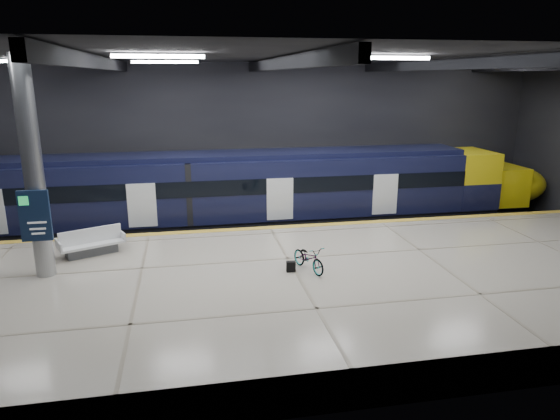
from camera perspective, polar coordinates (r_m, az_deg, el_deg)
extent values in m
plane|color=black|center=(19.04, 0.26, -7.60)|extent=(30.00, 30.00, 0.00)
cube|color=black|center=(25.69, -3.17, 7.58)|extent=(30.00, 0.10, 8.00)
cube|color=black|center=(10.39, 8.77, -3.84)|extent=(30.00, 0.10, 8.00)
cube|color=black|center=(17.58, 0.29, 17.23)|extent=(30.00, 16.00, 0.10)
cube|color=black|center=(17.45, -20.21, 15.54)|extent=(0.25, 16.00, 0.40)
cube|color=black|center=(17.58, 0.29, 16.42)|extent=(0.25, 16.00, 0.40)
cube|color=black|center=(19.63, 18.43, 15.54)|extent=(0.25, 16.00, 0.40)
cube|color=white|center=(15.27, -13.73, 16.70)|extent=(2.60, 0.18, 0.10)
cube|color=white|center=(16.53, 12.42, 16.62)|extent=(2.60, 0.18, 0.10)
cube|color=white|center=(21.26, -12.99, 16.17)|extent=(2.60, 0.18, 0.10)
cube|color=white|center=(22.18, 6.16, 16.39)|extent=(2.60, 0.18, 0.10)
cube|color=white|center=(25.11, 22.23, 15.24)|extent=(2.60, 0.18, 0.10)
cube|color=beige|center=(16.58, 1.94, -9.11)|extent=(30.00, 11.00, 1.10)
cube|color=gold|center=(21.21, -1.16, -2.02)|extent=(30.00, 0.40, 0.01)
cube|color=gray|center=(23.43, -1.98, -2.98)|extent=(30.00, 0.08, 0.16)
cube|color=gray|center=(24.79, -2.49, -1.97)|extent=(30.00, 0.08, 0.16)
cube|color=black|center=(23.76, -7.78, -1.67)|extent=(24.00, 2.58, 0.80)
cube|color=black|center=(23.31, -7.93, 2.51)|extent=(24.00, 2.80, 2.75)
cube|color=black|center=(23.04, -8.07, 6.14)|extent=(24.00, 2.30, 0.24)
cube|color=black|center=(21.88, -7.76, 2.42)|extent=(24.00, 0.04, 0.70)
cube|color=white|center=(22.36, -0.01, 1.26)|extent=(1.20, 0.05, 1.90)
cube|color=yellow|center=(27.20, 20.61, 3.48)|extent=(2.00, 2.80, 2.75)
ellipsoid|color=yellow|center=(28.72, 24.97, 2.63)|extent=(3.60, 2.52, 1.90)
cube|color=black|center=(27.33, 21.18, 3.85)|extent=(1.60, 2.38, 0.80)
cube|color=#595B60|center=(19.27, -20.70, -4.31)|extent=(1.81, 1.21, 0.33)
cube|color=silver|center=(19.19, -20.77, -3.61)|extent=(2.36, 1.73, 0.09)
cube|color=silver|center=(19.10, -20.85, -2.74)|extent=(2.02, 0.97, 0.54)
cube|color=silver|center=(18.95, -23.98, -3.76)|extent=(0.44, 0.87, 0.33)
cube|color=silver|center=(19.42, -17.71, -2.72)|extent=(0.44, 0.87, 0.33)
imported|color=#99999E|center=(16.54, 3.30, -5.48)|extent=(1.14, 1.76, 0.87)
cube|color=black|center=(16.51, 1.26, -6.47)|extent=(0.32, 0.21, 0.35)
cylinder|color=#9EA0A5|center=(17.12, -26.38, 4.13)|extent=(0.60, 0.60, 6.90)
cube|color=#101E3A|center=(17.00, -26.21, -0.60)|extent=(0.90, 0.12, 1.60)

